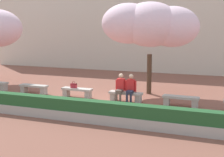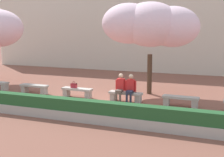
{
  "view_description": "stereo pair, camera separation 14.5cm",
  "coord_description": "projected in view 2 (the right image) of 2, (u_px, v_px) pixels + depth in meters",
  "views": [
    {
      "loc": [
        5.68,
        -13.32,
        3.38
      ],
      "look_at": [
        0.5,
        0.2,
        1.0
      ],
      "focal_mm": 50.0,
      "sensor_mm": 36.0,
      "label": 1
    },
    {
      "loc": [
        5.82,
        -13.27,
        3.38
      ],
      "look_at": [
        0.5,
        0.2,
        1.0
      ],
      "focal_mm": 50.0,
      "sensor_mm": 36.0,
      "label": 2
    }
  ],
  "objects": [
    {
      "name": "person_seated_right",
      "position": [
        130.0,
        87.0,
        14.13
      ],
      "size": [
        0.51,
        0.7,
        1.29
      ],
      "color": "black",
      "rests_on": "ground"
    },
    {
      "name": "building_facade",
      "position": [
        158.0,
        24.0,
        24.85
      ],
      "size": [
        28.19,
        4.0,
        7.34
      ],
      "primitive_type": "cube",
      "color": "beige",
      "rests_on": "ground"
    },
    {
      "name": "stone_bench_near_west",
      "position": [
        34.0,
        88.0,
        16.15
      ],
      "size": [
        1.56,
        0.45,
        0.45
      ],
      "color": "#ADA89E",
      "rests_on": "ground"
    },
    {
      "name": "stone_bench_near_east",
      "position": [
        126.0,
        95.0,
        14.33
      ],
      "size": [
        1.56,
        0.45,
        0.45
      ],
      "color": "#ADA89E",
      "rests_on": "ground"
    },
    {
      "name": "stone_bench_center",
      "position": [
        77.0,
        91.0,
        15.24
      ],
      "size": [
        1.56,
        0.45,
        0.45
      ],
      "color": "#ADA89E",
      "rests_on": "ground"
    },
    {
      "name": "person_seated_left",
      "position": [
        120.0,
        86.0,
        14.31
      ],
      "size": [
        0.51,
        0.69,
        1.29
      ],
      "color": "black",
      "rests_on": "ground"
    },
    {
      "name": "stone_bench_east_end",
      "position": [
        181.0,
        100.0,
        13.42
      ],
      "size": [
        1.56,
        0.45,
        0.45
      ],
      "color": "#ADA89E",
      "rests_on": "ground"
    },
    {
      "name": "handbag",
      "position": [
        74.0,
        85.0,
        15.26
      ],
      "size": [
        0.3,
        0.15,
        0.34
      ],
      "color": "#A3232D",
      "rests_on": "stone_bench_center"
    },
    {
      "name": "planter_hedge_foreground",
      "position": [
        64.0,
        109.0,
        11.61
      ],
      "size": [
        18.15,
        0.5,
        0.8
      ],
      "color": "#ADA89E",
      "rests_on": "ground"
    },
    {
      "name": "ground_plane",
      "position": [
        101.0,
        99.0,
        14.84
      ],
      "size": [
        100.0,
        100.0,
        0.0
      ],
      "primitive_type": "plane",
      "color": "brown"
    },
    {
      "name": "cherry_tree_main",
      "position": [
        150.0,
        25.0,
        15.53
      ],
      "size": [
        4.79,
        3.19,
        4.64
      ],
      "color": "#473323",
      "rests_on": "ground"
    }
  ]
}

